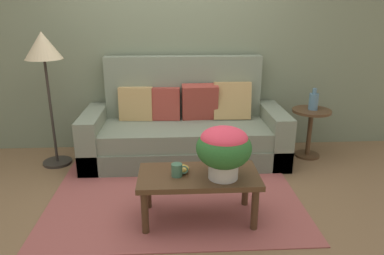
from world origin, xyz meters
TOP-DOWN VIEW (x-y plane):
  - ground_plane at (0.00, 0.00)m, footprint 14.00×14.00m
  - wall_back at (0.00, 1.35)m, footprint 6.40×0.12m
  - area_rug at (0.00, 0.00)m, footprint 2.29×1.76m
  - couch at (0.13, 0.89)m, footprint 2.27×0.88m
  - coffee_table at (0.19, -0.42)m, footprint 0.98×0.50m
  - side_table at (1.59, 0.84)m, footprint 0.44×0.44m
  - floor_lamp at (-1.33, 0.79)m, footprint 0.39×0.39m
  - potted_plant at (0.38, -0.50)m, footprint 0.43×0.43m
  - coffee_mug at (0.02, -0.45)m, footprint 0.14×0.09m
  - snack_bowl at (0.06, -0.39)m, footprint 0.12×0.12m
  - table_vase at (1.60, 0.85)m, footprint 0.11×0.11m

SIDE VIEW (x-z plane):
  - ground_plane at x=0.00m, z-range 0.00..0.00m
  - area_rug at x=0.00m, z-range 0.00..0.01m
  - couch at x=0.13m, z-range -0.23..0.92m
  - coffee_table at x=0.19m, z-range 0.15..0.56m
  - side_table at x=1.59m, z-range 0.11..0.68m
  - snack_bowl at x=0.06m, z-range 0.42..0.48m
  - coffee_mug at x=0.02m, z-range 0.41..0.52m
  - potted_plant at x=0.38m, z-range 0.46..0.88m
  - table_vase at x=1.60m, z-range 0.55..0.80m
  - floor_lamp at x=-1.33m, z-range 0.49..1.95m
  - wall_back at x=0.00m, z-range 0.00..2.66m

